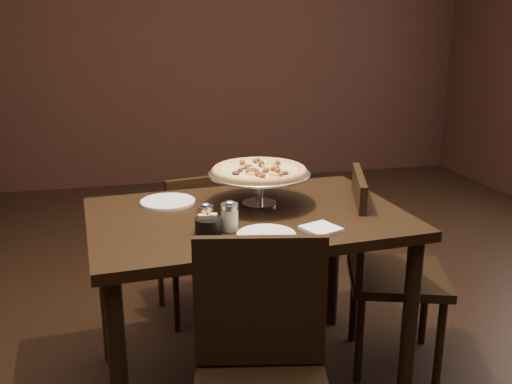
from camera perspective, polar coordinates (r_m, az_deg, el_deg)
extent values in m
cube|color=black|center=(2.79, 0.57, -18.34)|extent=(6.00, 7.00, 0.02)
cube|color=black|center=(5.75, -8.25, 14.63)|extent=(6.00, 0.02, 2.80)
cube|color=black|center=(2.40, -0.88, -2.65)|extent=(1.36, 0.96, 0.04)
cylinder|color=black|center=(2.17, -13.55, -17.52)|extent=(0.07, 0.07, 0.77)
cylinder|color=black|center=(2.50, 15.09, -12.76)|extent=(0.07, 0.07, 0.77)
cylinder|color=black|center=(2.81, -14.76, -9.23)|extent=(0.07, 0.07, 0.77)
cylinder|color=black|center=(3.07, 7.73, -6.53)|extent=(0.07, 0.07, 0.77)
cylinder|color=silver|center=(2.52, 0.32, -1.12)|extent=(0.15, 0.15, 0.01)
cylinder|color=silver|center=(2.50, 0.32, 0.28)|extent=(0.03, 0.03, 0.12)
cylinder|color=silver|center=(2.48, 0.33, 1.68)|extent=(0.11, 0.11, 0.01)
cylinder|color=#96969B|center=(2.48, 0.33, 1.83)|extent=(0.44, 0.44, 0.01)
torus|color=#96969B|center=(2.48, 0.33, 1.85)|extent=(0.45, 0.45, 0.01)
cylinder|color=#A76F32|center=(2.48, 0.33, 2.05)|extent=(0.40, 0.40, 0.01)
torus|color=#A76F32|center=(2.48, 0.33, 2.15)|extent=(0.42, 0.42, 0.03)
cylinder|color=tan|center=(2.47, 0.33, 2.27)|extent=(0.34, 0.34, 0.01)
cylinder|color=beige|center=(2.20, -2.63, -2.76)|extent=(0.06, 0.06, 0.09)
cylinder|color=silver|center=(2.18, -2.65, -1.45)|extent=(0.07, 0.07, 0.02)
ellipsoid|color=silver|center=(2.18, -2.66, -1.02)|extent=(0.04, 0.04, 0.01)
cylinder|color=maroon|center=(2.21, -5.06, -2.82)|extent=(0.06, 0.06, 0.08)
cylinder|color=silver|center=(2.19, -5.09, -1.62)|extent=(0.06, 0.06, 0.02)
ellipsoid|color=silver|center=(2.19, -5.11, -1.22)|extent=(0.03, 0.03, 0.01)
cylinder|color=black|center=(2.17, -4.79, -3.43)|extent=(0.10, 0.10, 0.06)
cube|color=tan|center=(2.16, -5.25, -3.11)|extent=(0.04, 0.04, 0.07)
cube|color=tan|center=(2.16, -4.44, -3.05)|extent=(0.04, 0.04, 0.07)
cube|color=white|center=(2.21, 6.51, -3.69)|extent=(0.16, 0.16, 0.01)
cylinder|color=white|center=(2.56, -8.82, -0.97)|extent=(0.24, 0.24, 0.01)
cylinder|color=white|center=(2.14, 1.03, -4.34)|extent=(0.22, 0.22, 0.01)
cone|color=silver|center=(2.41, 3.09, 1.50)|extent=(0.15, 0.15, 0.00)
cylinder|color=black|center=(2.41, 3.09, 1.58)|extent=(0.07, 0.12, 0.02)
cube|color=black|center=(3.17, -6.16, -5.41)|extent=(0.46, 0.46, 0.04)
cube|color=black|center=(2.93, -5.20, -2.38)|extent=(0.39, 0.10, 0.41)
cylinder|color=black|center=(3.44, -4.37, -7.36)|extent=(0.03, 0.03, 0.38)
cylinder|color=black|center=(3.35, -9.53, -8.19)|extent=(0.03, 0.03, 0.38)
cylinder|color=black|center=(3.17, -2.35, -9.50)|extent=(0.03, 0.03, 0.38)
cylinder|color=black|center=(3.08, -7.94, -10.50)|extent=(0.03, 0.03, 0.38)
cube|color=black|center=(1.90, 0.42, -10.90)|extent=(0.43, 0.12, 0.46)
cube|color=black|center=(2.76, 13.94, -8.20)|extent=(0.55, 0.55, 0.04)
cube|color=black|center=(2.64, 10.09, -3.03)|extent=(0.17, 0.42, 0.46)
cylinder|color=black|center=(2.75, 17.90, -14.18)|extent=(0.04, 0.04, 0.43)
cylinder|color=black|center=(3.05, 16.49, -10.81)|extent=(0.04, 0.04, 0.43)
cylinder|color=black|center=(2.69, 10.31, -14.29)|extent=(0.04, 0.04, 0.43)
cylinder|color=black|center=(3.00, 9.73, -10.82)|extent=(0.04, 0.04, 0.43)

